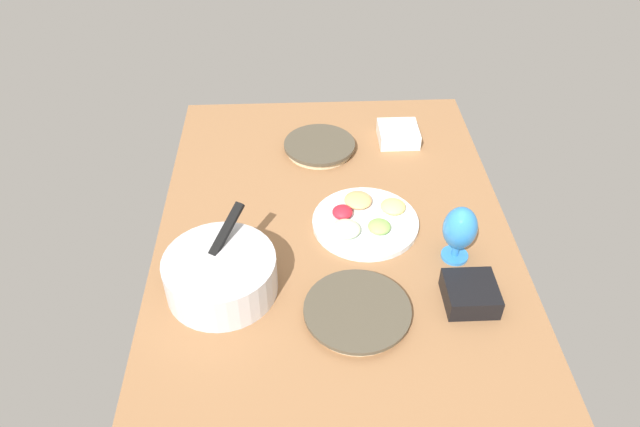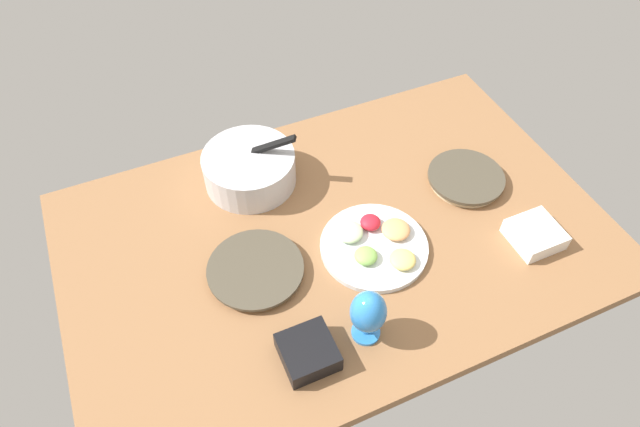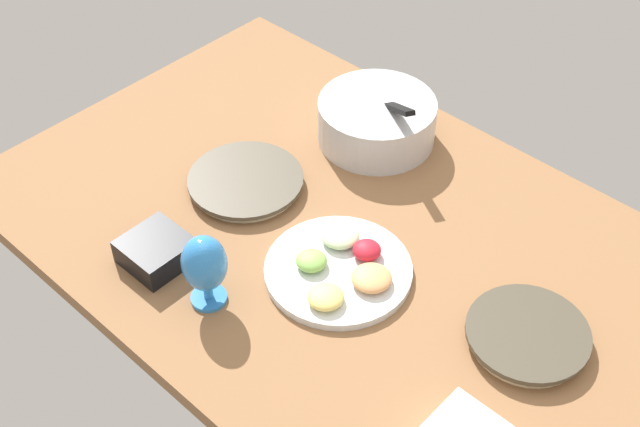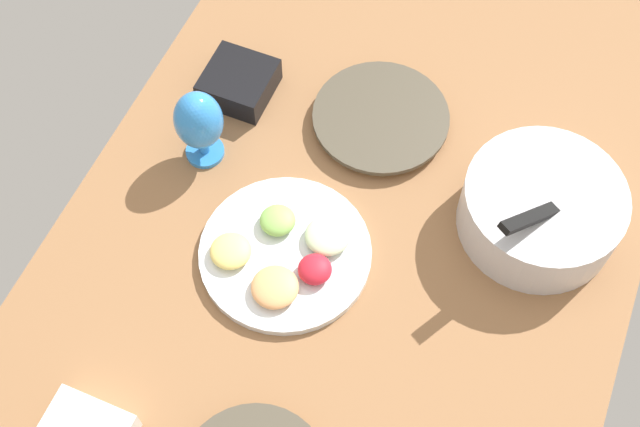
{
  "view_description": "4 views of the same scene",
  "coord_description": "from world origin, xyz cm",
  "px_view_note": "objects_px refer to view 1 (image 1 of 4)",
  "views": [
    {
      "loc": [
        -124.75,
        10.2,
        118.94
      ],
      "look_at": [
        4.15,
        4.42,
        8.0
      ],
      "focal_mm": 33.6,
      "sensor_mm": 36.0,
      "label": 1
    },
    {
      "loc": [
        -45.73,
        -91.71,
        131.0
      ],
      "look_at": [
        -4.09,
        3.15,
        8.0
      ],
      "focal_mm": 31.16,
      "sensor_mm": 36.0,
      "label": 2
    },
    {
      "loc": [
        88.71,
        -101.54,
        134.58
      ],
      "look_at": [
        -2.0,
        -4.57,
        8.0
      ],
      "focal_mm": 47.92,
      "sensor_mm": 36.0,
      "label": 3
    },
    {
      "loc": [
        69.11,
        23.16,
        137.67
      ],
      "look_at": [
        1.28,
        -5.05,
        8.0
      ],
      "focal_mm": 47.06,
      "sensor_mm": 36.0,
      "label": 4
    }
  ],
  "objects_px": {
    "square_bowl_black": "(470,293)",
    "mixing_bowl": "(221,273)",
    "dinner_plate_left": "(357,312)",
    "hurricane_glass_blue": "(460,230)",
    "square_bowl_white": "(398,133)",
    "dinner_plate_right": "(320,147)",
    "fruit_platter": "(365,220)"
  },
  "relations": [
    {
      "from": "dinner_plate_left",
      "to": "fruit_platter",
      "type": "bearing_deg",
      "value": -8.81
    },
    {
      "from": "square_bowl_black",
      "to": "dinner_plate_left",
      "type": "bearing_deg",
      "value": 96.84
    },
    {
      "from": "square_bowl_black",
      "to": "square_bowl_white",
      "type": "distance_m",
      "value": 0.76
    },
    {
      "from": "fruit_platter",
      "to": "square_bowl_white",
      "type": "xyz_separation_m",
      "value": [
        0.44,
        -0.16,
        0.01
      ]
    },
    {
      "from": "dinner_plate_left",
      "to": "fruit_platter",
      "type": "distance_m",
      "value": 0.35
    },
    {
      "from": "hurricane_glass_blue",
      "to": "square_bowl_white",
      "type": "relative_size",
      "value": 1.26
    },
    {
      "from": "dinner_plate_left",
      "to": "square_bowl_black",
      "type": "distance_m",
      "value": 0.3
    },
    {
      "from": "mixing_bowl",
      "to": "hurricane_glass_blue",
      "type": "xyz_separation_m",
      "value": [
        0.09,
        -0.64,
        0.04
      ]
    },
    {
      "from": "mixing_bowl",
      "to": "hurricane_glass_blue",
      "type": "height_order",
      "value": "mixing_bowl"
    },
    {
      "from": "dinner_plate_left",
      "to": "square_bowl_white",
      "type": "height_order",
      "value": "square_bowl_white"
    },
    {
      "from": "dinner_plate_left",
      "to": "dinner_plate_right",
      "type": "bearing_deg",
      "value": 4.87
    },
    {
      "from": "dinner_plate_right",
      "to": "fruit_platter",
      "type": "xyz_separation_m",
      "value": [
        -0.39,
        -0.12,
        -0.0
      ]
    },
    {
      "from": "fruit_platter",
      "to": "hurricane_glass_blue",
      "type": "xyz_separation_m",
      "value": [
        -0.15,
        -0.24,
        0.09
      ]
    },
    {
      "from": "dinner_plate_right",
      "to": "fruit_platter",
      "type": "distance_m",
      "value": 0.41
    },
    {
      "from": "dinner_plate_right",
      "to": "square_bowl_white",
      "type": "bearing_deg",
      "value": -79.29
    },
    {
      "from": "fruit_platter",
      "to": "hurricane_glass_blue",
      "type": "height_order",
      "value": "hurricane_glass_blue"
    },
    {
      "from": "square_bowl_black",
      "to": "square_bowl_white",
      "type": "bearing_deg",
      "value": 5.83
    },
    {
      "from": "dinner_plate_left",
      "to": "square_bowl_black",
      "type": "bearing_deg",
      "value": -83.16
    },
    {
      "from": "dinner_plate_left",
      "to": "square_bowl_black",
      "type": "relative_size",
      "value": 2.05
    },
    {
      "from": "hurricane_glass_blue",
      "to": "square_bowl_black",
      "type": "height_order",
      "value": "hurricane_glass_blue"
    },
    {
      "from": "hurricane_glass_blue",
      "to": "square_bowl_black",
      "type": "relative_size",
      "value": 1.31
    },
    {
      "from": "square_bowl_black",
      "to": "mixing_bowl",
      "type": "bearing_deg",
      "value": 83.72
    },
    {
      "from": "dinner_plate_right",
      "to": "hurricane_glass_blue",
      "type": "xyz_separation_m",
      "value": [
        -0.54,
        -0.36,
        0.09
      ]
    },
    {
      "from": "mixing_bowl",
      "to": "square_bowl_white",
      "type": "xyz_separation_m",
      "value": [
        0.69,
        -0.57,
        -0.03
      ]
    },
    {
      "from": "dinner_plate_right",
      "to": "fruit_platter",
      "type": "relative_size",
      "value": 0.78
    },
    {
      "from": "dinner_plate_left",
      "to": "fruit_platter",
      "type": "xyz_separation_m",
      "value": [
        0.35,
        -0.05,
        0.0
      ]
    },
    {
      "from": "dinner_plate_left",
      "to": "mixing_bowl",
      "type": "bearing_deg",
      "value": 73.04
    },
    {
      "from": "dinner_plate_left",
      "to": "dinner_plate_right",
      "type": "relative_size",
      "value": 1.11
    },
    {
      "from": "mixing_bowl",
      "to": "fruit_platter",
      "type": "distance_m",
      "value": 0.47
    },
    {
      "from": "hurricane_glass_blue",
      "to": "square_bowl_white",
      "type": "xyz_separation_m",
      "value": [
        0.59,
        0.08,
        -0.07
      ]
    },
    {
      "from": "mixing_bowl",
      "to": "hurricane_glass_blue",
      "type": "distance_m",
      "value": 0.65
    },
    {
      "from": "fruit_platter",
      "to": "square_bowl_white",
      "type": "bearing_deg",
      "value": -20.29
    }
  ]
}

